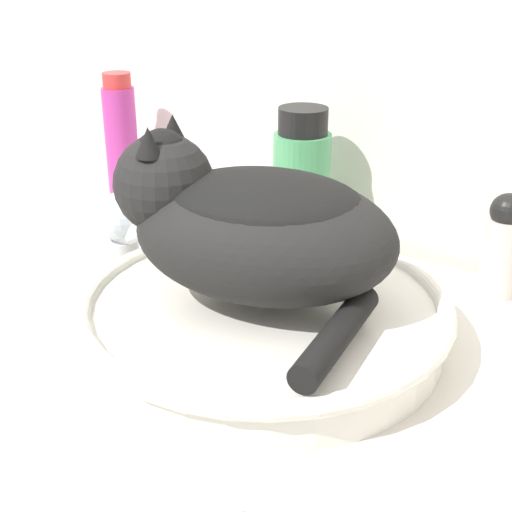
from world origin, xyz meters
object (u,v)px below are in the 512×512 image
Objects in this scene: mouthwash_bottle at (301,182)px; cat at (251,223)px; shampoo_bottle_tall at (122,142)px; faucet at (126,230)px; deodorant_stick at (503,246)px.

cat is at bearing -72.29° from mouthwash_bottle.
cat is 1.49× the size of shampoo_bottle_tall.
faucet is 0.68× the size of shampoo_bottle_tall.
deodorant_stick is (0.20, 0.25, -0.07)m from cat.
cat reaches higher than shampoo_bottle_tall.
shampoo_bottle_tall is 0.33m from mouthwash_bottle.
cat is 1.60× the size of mouthwash_bottle.
mouthwash_bottle reaches higher than deodorant_stick.
deodorant_stick is (0.41, 0.22, -0.01)m from faucet.
shampoo_bottle_tall is at bearing 180.00° from mouthwash_bottle.
cat reaches higher than deodorant_stick.
shampoo_bottle_tall is at bearing 180.00° from deodorant_stick.
deodorant_stick is 0.28m from mouthwash_bottle.
shampoo_bottle_tall is at bearing 140.55° from faucet.
faucet is (-0.21, 0.03, -0.07)m from cat.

